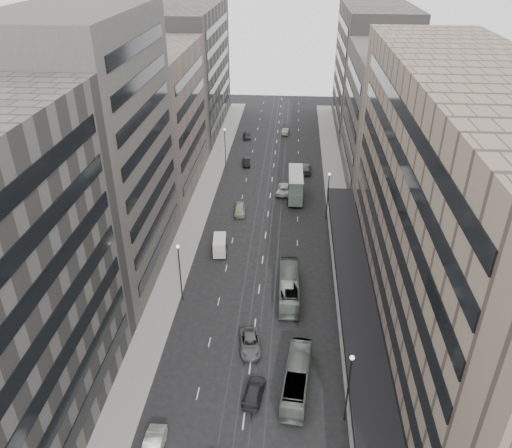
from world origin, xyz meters
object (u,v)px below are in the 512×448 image
(bus_far, at_px, (289,286))
(double_decker, at_px, (295,185))
(bus_near, at_px, (297,378))
(sedan_2, at_px, (250,343))
(panel_van, at_px, (220,245))
(sedan_1, at_px, (153,448))

(bus_far, bearing_deg, double_decker, -92.32)
(bus_near, bearing_deg, sedan_2, -39.94)
(panel_van, bearing_deg, double_decker, 54.65)
(sedan_2, bearing_deg, bus_near, -53.62)
(bus_near, xyz_separation_m, double_decker, (-0.55, 43.79, 1.23))
(sedan_1, bearing_deg, bus_near, 33.46)
(bus_near, bearing_deg, panel_van, -59.42)
(bus_far, xyz_separation_m, double_decker, (0.55, 28.49, 1.13))
(bus_far, relative_size, panel_van, 2.53)
(sedan_1, xyz_separation_m, sedan_2, (7.53, 14.09, -0.09))
(double_decker, relative_size, sedan_1, 1.88)
(sedan_2, bearing_deg, panel_van, 99.77)
(bus_far, relative_size, sedan_1, 2.25)
(bus_far, distance_m, sedan_2, 10.78)
(double_decker, xyz_separation_m, sedan_2, (-4.72, -38.40, -1.92))
(panel_van, height_order, sedan_2, panel_van)
(double_decker, height_order, sedan_1, double_decker)
(bus_near, xyz_separation_m, sedan_1, (-12.79, -8.70, -0.61))
(sedan_2, bearing_deg, bus_far, 59.22)
(bus_near, relative_size, bus_far, 0.93)
(double_decker, xyz_separation_m, panel_van, (-10.90, -19.09, -1.21))
(panel_van, bearing_deg, sedan_2, -77.90)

